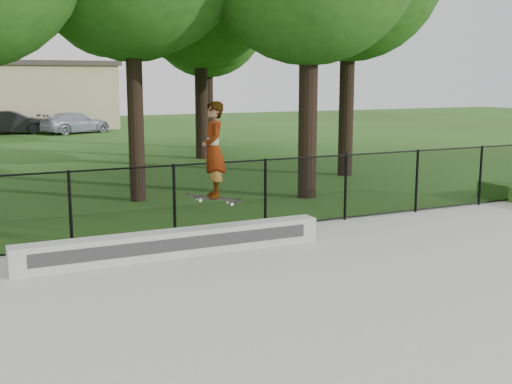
{
  "coord_description": "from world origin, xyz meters",
  "views": [
    {
      "loc": [
        -5.88,
        -5.98,
        3.2
      ],
      "look_at": [
        -1.03,
        4.2,
        1.2
      ],
      "focal_mm": 45.0,
      "sensor_mm": 36.0,
      "label": 1
    }
  ],
  "objects_px": {
    "car_c": "(76,123)",
    "skater_airborne": "(214,152)",
    "grind_ledge": "(175,243)",
    "car_b": "(12,122)"
  },
  "relations": [
    {
      "from": "car_b",
      "to": "skater_airborne",
      "type": "height_order",
      "value": "skater_airborne"
    },
    {
      "from": "car_b",
      "to": "skater_airborne",
      "type": "xyz_separation_m",
      "value": [
        0.86,
        -29.58,
        1.26
      ]
    },
    {
      "from": "skater_airborne",
      "to": "car_c",
      "type": "bearing_deg",
      "value": 84.83
    },
    {
      "from": "car_b",
      "to": "grind_ledge",
      "type": "bearing_deg",
      "value": -173.58
    },
    {
      "from": "car_b",
      "to": "skater_airborne",
      "type": "bearing_deg",
      "value": -172.25
    },
    {
      "from": "car_c",
      "to": "skater_airborne",
      "type": "bearing_deg",
      "value": 152.35
    },
    {
      "from": "grind_ledge",
      "to": "skater_airborne",
      "type": "height_order",
      "value": "skater_airborne"
    },
    {
      "from": "grind_ledge",
      "to": "car_b",
      "type": "xyz_separation_m",
      "value": [
        -0.18,
        29.38,
        0.38
      ]
    },
    {
      "from": "grind_ledge",
      "to": "skater_airborne",
      "type": "xyz_separation_m",
      "value": [
        0.69,
        -0.2,
        1.64
      ]
    },
    {
      "from": "grind_ledge",
      "to": "car_c",
      "type": "distance_m",
      "value": 28.48
    }
  ]
}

